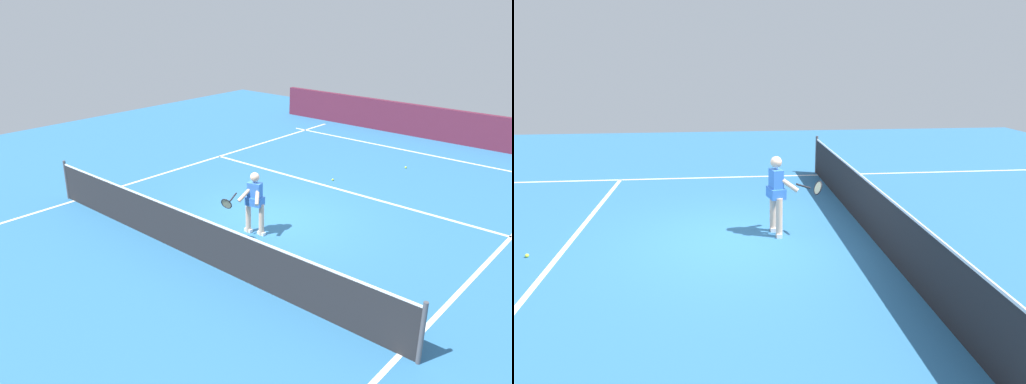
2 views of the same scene
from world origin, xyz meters
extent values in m
plane|color=teal|center=(0.00, 0.00, 0.00)|extent=(27.97, 27.97, 0.00)
cube|color=#561E33|center=(0.00, -10.46, 0.64)|extent=(14.91, 0.24, 1.29)
cube|color=white|center=(0.00, -8.26, 0.00)|extent=(10.91, 0.10, 0.01)
cube|color=white|center=(0.00, -3.10, 0.00)|extent=(9.91, 0.10, 0.01)
cube|color=white|center=(-4.95, 0.00, 0.00)|extent=(0.10, 19.52, 0.01)
cube|color=white|center=(4.95, 0.00, 0.00)|extent=(0.10, 19.52, 0.01)
cylinder|color=#4C4C51|center=(-5.25, 2.61, 0.56)|extent=(0.08, 0.08, 1.11)
cylinder|color=#4C4C51|center=(5.25, 2.61, 0.56)|extent=(0.08, 0.08, 1.11)
cube|color=#232326|center=(0.00, 2.61, 0.50)|extent=(10.43, 0.02, 0.99)
cube|color=white|center=(0.00, 2.61, 1.01)|extent=(10.43, 0.02, 0.04)
cylinder|color=beige|center=(-0.40, 0.76, 0.39)|extent=(0.13, 0.13, 0.78)
cylinder|color=beige|center=(-0.05, 0.85, 0.39)|extent=(0.13, 0.13, 0.78)
cube|color=white|center=(-0.40, 0.76, 0.04)|extent=(0.20, 0.10, 0.08)
cube|color=white|center=(-0.05, 0.85, 0.04)|extent=(0.20, 0.10, 0.08)
cube|color=#3875D6|center=(-0.22, 0.80, 1.04)|extent=(0.36, 0.27, 0.52)
cube|color=#3875D6|center=(-0.22, 0.80, 0.84)|extent=(0.45, 0.36, 0.20)
sphere|color=beige|center=(-0.22, 0.80, 1.44)|extent=(0.22, 0.22, 0.22)
cylinder|color=beige|center=(-0.40, 0.92, 1.06)|extent=(0.36, 0.43, 0.37)
cylinder|color=beige|center=(-0.11, 0.98, 1.06)|extent=(0.19, 0.49, 0.37)
cylinder|color=black|center=(0.01, 1.29, 1.02)|extent=(0.10, 0.29, 0.14)
torus|color=black|center=(-0.05, 1.58, 0.96)|extent=(0.30, 0.18, 0.28)
cylinder|color=beige|center=(-0.05, 1.58, 0.96)|extent=(0.25, 0.14, 0.23)
sphere|color=#D1E533|center=(0.47, -3.62, 0.03)|extent=(0.07, 0.07, 0.07)
sphere|color=#D1E533|center=(-0.67, -6.28, 0.03)|extent=(0.07, 0.07, 0.07)
camera|label=1|loc=(-7.65, 9.12, 5.35)|focal=35.69mm
camera|label=2|loc=(8.47, -0.21, 3.31)|focal=33.30mm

